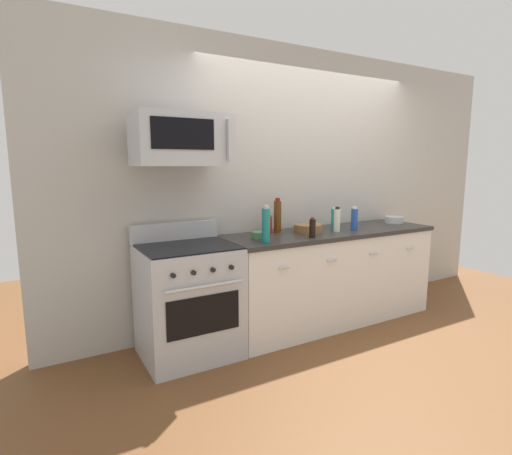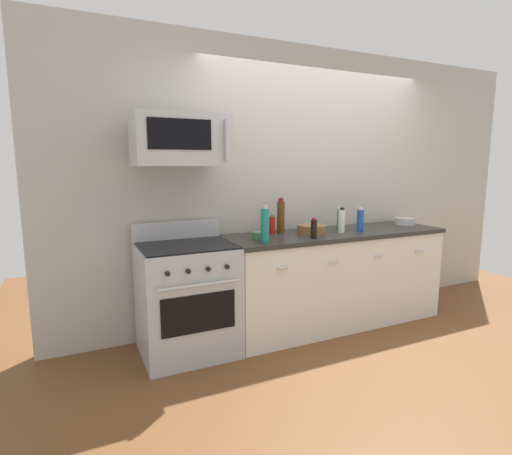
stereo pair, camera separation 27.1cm
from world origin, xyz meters
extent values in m
plane|color=brown|center=(0.00, 0.00, 0.00)|extent=(6.37, 6.37, 0.00)
cube|color=#B7B2A8|center=(0.00, 0.41, 1.35)|extent=(5.31, 0.10, 2.70)
cube|color=silver|center=(0.00, 0.00, 0.44)|extent=(2.19, 0.62, 0.88)
cube|color=#2D2B28|center=(0.00, 0.00, 0.90)|extent=(2.22, 0.65, 0.04)
cube|color=black|center=(0.00, -0.28, 0.05)|extent=(2.19, 0.02, 0.10)
cylinder|color=silver|center=(-0.77, -0.32, 0.72)|extent=(0.10, 0.02, 0.02)
cylinder|color=silver|center=(-0.26, -0.32, 0.72)|extent=(0.10, 0.02, 0.02)
cylinder|color=silver|center=(0.26, -0.32, 0.72)|extent=(0.10, 0.02, 0.02)
cylinder|color=silver|center=(0.77, -0.32, 0.72)|extent=(0.10, 0.02, 0.02)
cube|color=#B7BABF|center=(-1.48, 0.00, 0.46)|extent=(0.76, 0.64, 0.91)
cube|color=black|center=(-1.48, -0.32, 0.45)|extent=(0.58, 0.01, 0.30)
cylinder|color=#B7BABF|center=(-1.48, -0.35, 0.68)|extent=(0.61, 0.02, 0.02)
cube|color=#B7BABF|center=(-1.48, 0.29, 0.99)|extent=(0.76, 0.06, 0.16)
cube|color=black|center=(-1.48, 0.00, 0.92)|extent=(0.73, 0.61, 0.01)
cylinder|color=black|center=(-1.71, -0.33, 0.79)|extent=(0.04, 0.02, 0.04)
cylinder|color=black|center=(-1.56, -0.33, 0.79)|extent=(0.04, 0.02, 0.04)
cylinder|color=black|center=(-1.41, -0.33, 0.79)|extent=(0.04, 0.02, 0.04)
cylinder|color=black|center=(-1.26, -0.33, 0.79)|extent=(0.04, 0.02, 0.04)
cube|color=#B7BABF|center=(-1.48, 0.05, 1.75)|extent=(0.74, 0.40, 0.40)
cube|color=black|center=(-1.54, -0.15, 1.78)|extent=(0.48, 0.01, 0.22)
cube|color=#B7BABF|center=(-1.19, -0.17, 1.75)|extent=(0.02, 0.04, 0.30)
cylinder|color=black|center=(-0.39, -0.21, 1.00)|extent=(0.05, 0.05, 0.16)
cylinder|color=maroon|center=(-0.39, -0.21, 1.09)|extent=(0.04, 0.04, 0.02)
cylinder|color=#1E4CA5|center=(0.21, -0.09, 1.03)|extent=(0.07, 0.07, 0.21)
cylinder|color=silver|center=(0.21, -0.09, 1.14)|extent=(0.04, 0.04, 0.02)
cylinder|color=#59330F|center=(-0.51, 0.18, 1.07)|extent=(0.07, 0.07, 0.30)
cylinder|color=maroon|center=(-0.51, 0.18, 1.23)|extent=(0.05, 0.05, 0.03)
cylinder|color=#197F7A|center=(-0.87, -0.19, 1.06)|extent=(0.07, 0.07, 0.28)
cylinder|color=beige|center=(-0.87, -0.19, 1.22)|extent=(0.04, 0.04, 0.03)
cylinder|color=silver|center=(0.01, -0.07, 1.03)|extent=(0.06, 0.06, 0.22)
cylinder|color=black|center=(0.01, -0.07, 1.15)|extent=(0.04, 0.04, 0.02)
cylinder|color=#B21914|center=(-0.61, 0.16, 1.00)|extent=(0.05, 0.05, 0.16)
cylinder|color=#19721E|center=(-0.61, 0.16, 1.09)|extent=(0.04, 0.04, 0.02)
cylinder|color=teal|center=(0.10, 0.07, 1.02)|extent=(0.07, 0.07, 0.20)
cylinder|color=white|center=(0.10, 0.07, 1.13)|extent=(0.04, 0.04, 0.02)
cylinder|color=#B2B5BA|center=(0.94, 0.06, 0.96)|extent=(0.20, 0.20, 0.07)
torus|color=#B2B5BA|center=(0.94, 0.06, 0.99)|extent=(0.20, 0.20, 0.01)
cylinder|color=#B2B5BA|center=(0.94, 0.06, 0.93)|extent=(0.11, 0.11, 0.01)
cylinder|color=brown|center=(-0.26, 0.03, 0.96)|extent=(0.27, 0.27, 0.08)
torus|color=brown|center=(-0.26, 0.03, 0.99)|extent=(0.27, 0.27, 0.01)
cylinder|color=brown|center=(-0.26, 0.03, 0.93)|extent=(0.15, 0.15, 0.01)
cylinder|color=#477A4C|center=(-0.83, -0.01, 0.95)|extent=(0.14, 0.14, 0.06)
torus|color=#477A4C|center=(-0.83, -0.01, 0.98)|extent=(0.14, 0.14, 0.01)
cylinder|color=#477A4C|center=(-0.83, -0.01, 0.92)|extent=(0.08, 0.08, 0.01)
camera|label=1|loc=(-2.56, -2.98, 1.57)|focal=28.08mm
camera|label=2|loc=(-2.32, -3.11, 1.57)|focal=28.08mm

